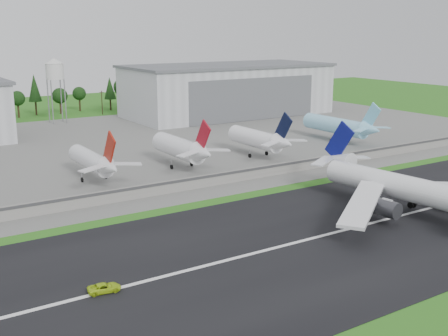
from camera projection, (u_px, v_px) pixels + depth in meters
ground at (368, 249)px, 109.19m from camera, size 600.00×600.00×0.00m
runway at (332, 234)px, 117.35m from camera, size 320.00×60.00×0.10m
runway_centerline at (332, 233)px, 117.33m from camera, size 220.00×1.00×0.02m
apron at (124, 145)px, 207.22m from camera, size 320.00×150.00×0.10m
blast_fence at (218, 179)px, 153.69m from camera, size 240.00×0.61×3.50m
hangar_east at (228, 90)px, 280.30m from camera, size 102.00×47.00×25.20m
water_tower at (55, 69)px, 251.87m from camera, size 8.40×8.40×29.40m
utility_poles at (59, 118)px, 272.60m from camera, size 230.00×3.00×12.00m
treeline at (51, 114)px, 284.86m from camera, size 320.00×16.00×22.00m
main_airliner at (410, 195)px, 128.12m from camera, size 56.95×59.26×18.17m
ground_vehicle at (104, 288)px, 90.82m from camera, size 5.70×3.24×1.50m
parked_jet_red_a at (95, 161)px, 156.17m from camera, size 7.36×31.29×16.39m
parked_jet_red_b at (184, 148)px, 170.90m from camera, size 7.36×31.29×16.93m
parked_jet_navy at (261, 139)px, 186.31m from camera, size 7.36×31.29×16.77m
parked_jet_skyblue at (341, 126)px, 212.09m from camera, size 7.36×37.29×16.85m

